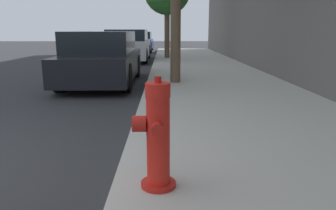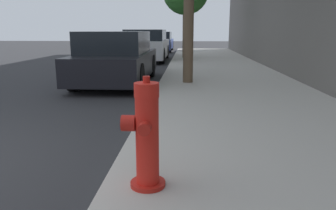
# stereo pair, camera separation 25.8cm
# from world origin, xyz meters

# --- Properties ---
(sidewalk_slab) EXTENTS (3.41, 40.00, 0.15)m
(sidewalk_slab) POSITION_xyz_m (3.74, 0.00, 0.07)
(sidewalk_slab) COLOR #B7B2A8
(sidewalk_slab) RESTS_ON ground_plane
(fire_hydrant) EXTENTS (0.34, 0.36, 0.89)m
(fire_hydrant) POSITION_xyz_m (2.41, -0.23, 0.57)
(fire_hydrant) COLOR red
(fire_hydrant) RESTS_ON sidewalk_slab
(parked_car_near) EXTENTS (1.71, 4.06, 1.34)m
(parked_car_near) POSITION_xyz_m (0.86, 5.87, 0.65)
(parked_car_near) COLOR black
(parked_car_near) RESTS_ON ground_plane
(parked_car_mid) EXTENTS (1.85, 4.38, 1.40)m
(parked_car_mid) POSITION_xyz_m (0.83, 12.44, 0.69)
(parked_car_mid) COLOR silver
(parked_car_mid) RESTS_ON ground_plane
(parked_car_far) EXTENTS (1.81, 4.55, 1.28)m
(parked_car_far) POSITION_xyz_m (0.77, 19.29, 0.63)
(parked_car_far) COLOR navy
(parked_car_far) RESTS_ON ground_plane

